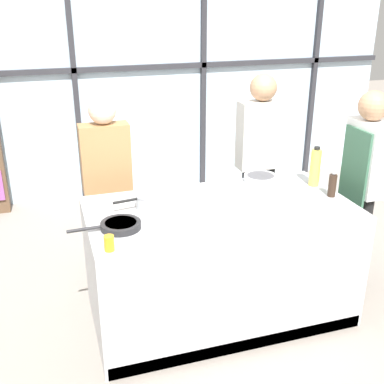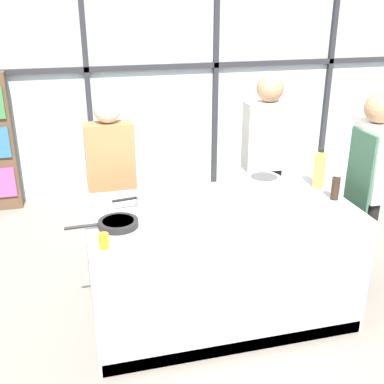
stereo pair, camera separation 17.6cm
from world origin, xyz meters
TOP-DOWN VIEW (x-y plane):
  - ground_plane at (0.00, 0.00)m, footprint 18.00×18.00m
  - back_window_wall at (0.00, 2.72)m, footprint 6.40×0.10m
  - demo_island at (-0.00, -0.00)m, footprint 1.93×1.00m
  - chef at (1.25, 0.09)m, footprint 0.23×0.38m
  - spectator_far_left at (-0.70, 0.85)m, footprint 0.41×0.22m
  - spectator_center_left at (0.70, 0.85)m, footprint 0.42×0.24m
  - frying_pan at (-0.75, -0.13)m, footprint 0.48×0.27m
  - saucepan at (-0.50, 0.12)m, footprint 0.37×0.20m
  - white_plate at (0.47, -0.33)m, footprint 0.26×0.26m
  - mixing_bowl at (0.49, 0.37)m, footprint 0.27×0.27m
  - oil_bottle at (0.86, 0.18)m, footprint 0.08×0.08m
  - pepper_grinder at (0.87, -0.07)m, footprint 0.06×0.06m
  - juice_glass_near at (-0.86, -0.40)m, footprint 0.06×0.06m

SIDE VIEW (x-z plane):
  - ground_plane at x=0.00m, z-range 0.00..0.00m
  - demo_island at x=0.00m, z-range 0.00..0.90m
  - spectator_far_left at x=-0.70m, z-range 0.11..1.70m
  - white_plate at x=0.47m, z-range 0.91..0.92m
  - frying_pan at x=-0.75m, z-range 0.91..0.95m
  - mixing_bowl at x=0.49m, z-range 0.91..0.96m
  - juice_glass_near at x=-0.86m, z-range 0.91..1.00m
  - chef at x=1.25m, z-range 0.13..1.79m
  - saucepan at x=-0.50m, z-range 0.91..1.02m
  - spectator_center_left at x=0.70m, z-range 0.13..1.83m
  - pepper_grinder at x=0.87m, z-range 0.89..1.10m
  - oil_bottle at x=0.86m, z-range 0.90..1.22m
  - back_window_wall at x=0.00m, z-range 0.00..2.80m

